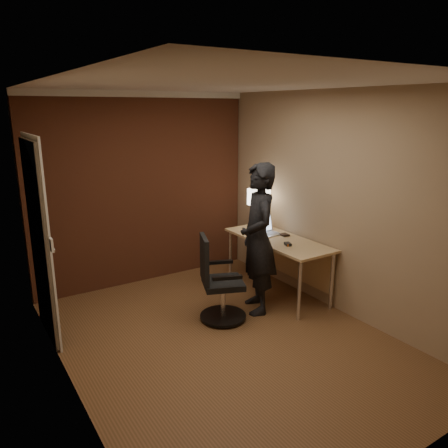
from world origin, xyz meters
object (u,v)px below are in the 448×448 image
(mouse, at_px, (288,244))
(office_chair, at_px, (218,285))
(wallet, at_px, (284,235))
(laptop, at_px, (265,229))
(person, at_px, (258,239))
(desk, at_px, (282,247))
(desk_lamp, at_px, (259,198))

(mouse, xyz_separation_m, office_chair, (-0.93, 0.07, -0.33))
(mouse, bearing_deg, wallet, 72.71)
(laptop, bearing_deg, office_chair, -155.37)
(laptop, distance_m, person, 0.68)
(desk, xyz_separation_m, person, (-0.55, -0.23, 0.26))
(person, bearing_deg, desk, 133.98)
(desk, bearing_deg, wallet, 35.27)
(laptop, relative_size, wallet, 3.14)
(desk_lamp, distance_m, office_chair, 1.50)
(laptop, bearing_deg, mouse, -97.35)
(mouse, height_order, person, person)
(laptop, distance_m, office_chair, 1.16)
(desk_lamp, distance_m, mouse, 0.91)
(laptop, height_order, office_chair, office_chair)
(desk, xyz_separation_m, office_chair, (-1.08, -0.20, -0.18))
(mouse, relative_size, wallet, 0.91)
(laptop, relative_size, mouse, 3.46)
(desk, relative_size, laptop, 4.34)
(mouse, xyz_separation_m, wallet, (0.23, 0.33, -0.01))
(desk_lamp, distance_m, wallet, 0.62)
(office_chair, distance_m, person, 0.69)
(desk, xyz_separation_m, mouse, (-0.15, -0.27, 0.14))
(laptop, bearing_deg, wallet, -50.72)
(desk_lamp, height_order, wallet, desk_lamp)
(desk, xyz_separation_m, laptop, (-0.08, 0.25, 0.19))
(desk_lamp, relative_size, wallet, 4.86)
(person, bearing_deg, wallet, 135.80)
(desk_lamp, distance_m, laptop, 0.46)
(mouse, bearing_deg, desk_lamp, 95.83)
(laptop, xyz_separation_m, person, (-0.47, -0.48, 0.07))
(office_chair, bearing_deg, desk, 10.63)
(mouse, height_order, wallet, mouse)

